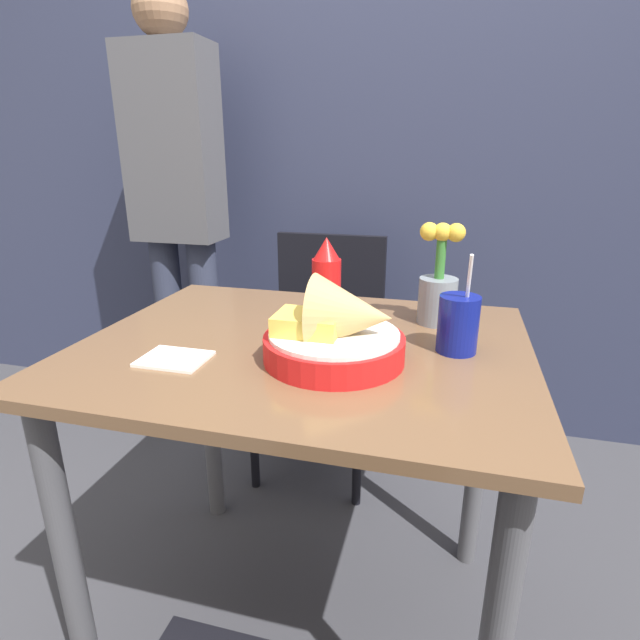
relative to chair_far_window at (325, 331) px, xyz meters
The scene contains 10 objects.
ground_plane 0.90m from the chair_far_window, 79.08° to the right, with size 12.00×12.00×0.00m, color #38383D.
wall_window 0.90m from the chair_far_window, 70.15° to the left, with size 7.00×0.06×2.60m.
dining_table 0.75m from the chair_far_window, 79.08° to the right, with size 0.91×0.73×0.75m.
chair_far_window is the anchor object (origin of this frame).
food_basket 0.89m from the chair_far_window, 73.86° to the right, with size 0.27×0.27×0.17m.
ketchup_bottle 0.69m from the chair_far_window, 75.40° to the right, with size 0.07×0.07×0.20m.
drink_cup 0.88m from the chair_far_window, 57.45° to the right, with size 0.08×0.08×0.20m.
flower_vase 0.74m from the chair_far_window, 53.16° to the right, with size 0.10×0.09×0.23m.
napkin 0.92m from the chair_far_window, 94.59° to the right, with size 0.12×0.10×0.01m.
person_standing 0.74m from the chair_far_window, behind, with size 0.32×0.18×1.66m.
Camera 1 is at (0.28, -0.92, 1.13)m, focal length 28.00 mm.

